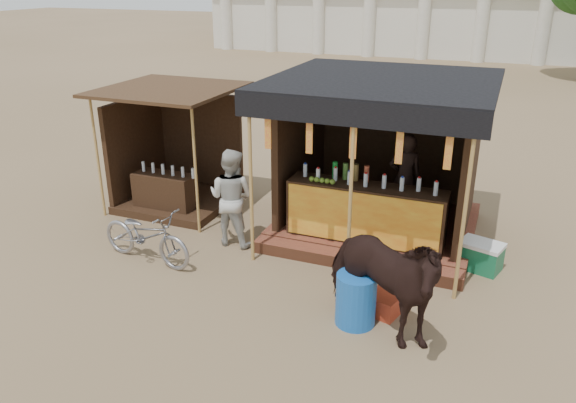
% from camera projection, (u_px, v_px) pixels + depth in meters
% --- Properties ---
extents(ground, '(120.00, 120.00, 0.00)m').
position_uv_depth(ground, '(245.00, 317.00, 7.66)').
color(ground, '#846B4C').
rests_on(ground, ground).
extents(main_stall, '(3.60, 3.61, 2.78)m').
position_uv_depth(main_stall, '(379.00, 179.00, 9.81)').
color(main_stall, brown).
rests_on(main_stall, ground).
extents(secondary_stall, '(2.40, 2.40, 2.38)m').
position_uv_depth(secondary_stall, '(171.00, 163.00, 11.21)').
color(secondary_stall, '#352113').
rests_on(secondary_stall, ground).
extents(cow, '(2.06, 1.55, 1.58)m').
position_uv_depth(cow, '(379.00, 281.00, 6.99)').
color(cow, black).
rests_on(cow, ground).
extents(motorbike, '(1.81, 0.83, 0.92)m').
position_uv_depth(motorbike, '(146.00, 235.00, 8.99)').
color(motorbike, gray).
rests_on(motorbike, ground).
extents(bystander, '(0.85, 0.67, 1.69)m').
position_uv_depth(bystander, '(231.00, 197.00, 9.47)').
color(bystander, beige).
rests_on(bystander, ground).
extents(blue_barrel, '(0.71, 0.71, 0.72)m').
position_uv_depth(blue_barrel, '(356.00, 299.00, 7.40)').
color(blue_barrel, '#1758B1').
rests_on(blue_barrel, ground).
extents(red_crate, '(0.51, 0.50, 0.28)m').
position_uv_depth(red_crate, '(384.00, 304.00, 7.69)').
color(red_crate, '#A7331B').
rests_on(red_crate, ground).
extents(cooler, '(0.74, 0.60, 0.46)m').
position_uv_depth(cooler, '(480.00, 256.00, 8.82)').
color(cooler, '#166741').
rests_on(cooler, ground).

